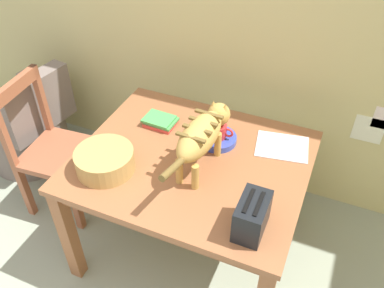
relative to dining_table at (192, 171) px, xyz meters
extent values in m
cube|color=#D1C681|center=(-0.13, 0.79, 0.60)|extent=(5.30, 0.10, 2.50)
cube|color=white|center=(0.84, 0.74, 0.01)|extent=(0.18, 0.01, 0.18)
cube|color=#975B38|center=(0.00, 0.00, 0.07)|extent=(1.18, 0.99, 0.03)
cube|color=brown|center=(0.00, 0.00, 0.02)|extent=(1.10, 0.91, 0.07)
cube|color=#975B38|center=(-0.54, -0.45, -0.30)|extent=(0.07, 0.07, 0.70)
cube|color=#975B38|center=(-0.54, 0.45, -0.30)|extent=(0.07, 0.07, 0.70)
cube|color=#975B38|center=(0.54, 0.45, -0.30)|extent=(0.07, 0.07, 0.70)
ellipsoid|color=tan|center=(0.06, -0.05, 0.29)|extent=(0.18, 0.39, 0.16)
cube|color=brown|center=(0.05, -0.14, 0.35)|extent=(0.15, 0.03, 0.01)
cube|color=brown|center=(0.06, -0.08, 0.35)|extent=(0.15, 0.03, 0.01)
cube|color=brown|center=(0.06, -0.01, 0.35)|extent=(0.15, 0.03, 0.01)
cube|color=brown|center=(0.07, 0.06, 0.35)|extent=(0.15, 0.03, 0.01)
cylinder|color=tan|center=(0.02, 0.09, 0.16)|extent=(0.04, 0.04, 0.14)
cylinder|color=tan|center=(0.11, 0.08, 0.16)|extent=(0.04, 0.04, 0.14)
cylinder|color=tan|center=(0.01, -0.18, 0.16)|extent=(0.04, 0.04, 0.14)
cylinder|color=tan|center=(0.09, -0.18, 0.16)|extent=(0.04, 0.04, 0.14)
sphere|color=tan|center=(0.07, 0.18, 0.27)|extent=(0.12, 0.12, 0.12)
cone|color=tan|center=(0.04, 0.19, 0.32)|extent=(0.04, 0.04, 0.05)
cone|color=tan|center=(0.11, 0.18, 0.32)|extent=(0.04, 0.04, 0.05)
cylinder|color=brown|center=(0.04, -0.32, 0.31)|extent=(0.04, 0.19, 0.07)
cylinder|color=#374DBF|center=(0.07, 0.18, 0.11)|extent=(0.21, 0.21, 0.04)
cylinder|color=red|center=(0.07, 0.18, 0.16)|extent=(0.09, 0.09, 0.08)
torus|color=red|center=(0.13, 0.18, 0.17)|extent=(0.06, 0.01, 0.06)
cube|color=silver|center=(0.41, 0.28, 0.09)|extent=(0.31, 0.26, 0.01)
cube|color=#D94239|center=(-0.28, 0.20, 0.10)|extent=(0.17, 0.13, 0.02)
cube|color=#4A994F|center=(-0.28, 0.20, 0.11)|extent=(0.17, 0.14, 0.01)
cube|color=#48A653|center=(-0.29, 0.20, 0.13)|extent=(0.17, 0.14, 0.01)
cylinder|color=tan|center=(-0.37, -0.24, 0.14)|extent=(0.30, 0.30, 0.11)
cylinder|color=brown|center=(-0.37, -0.24, 0.15)|extent=(0.24, 0.24, 0.09)
cube|color=black|center=(0.41, -0.32, 0.17)|extent=(0.12, 0.20, 0.17)
cube|color=black|center=(0.39, -0.32, 0.26)|extent=(0.02, 0.14, 0.01)
cube|color=black|center=(0.43, -0.32, 0.26)|extent=(0.02, 0.14, 0.01)
cube|color=#9C583B|center=(-0.93, 0.02, -0.22)|extent=(0.45, 0.45, 0.04)
cube|color=#9C583B|center=(-1.12, 0.00, 0.24)|extent=(0.07, 0.42, 0.08)
cube|color=#9C583B|center=(-1.14, 0.19, 0.04)|extent=(0.04, 0.04, 0.48)
cube|color=#9C583B|center=(-1.11, -0.19, 0.04)|extent=(0.04, 0.04, 0.48)
cube|color=#9C583B|center=(-0.76, 0.22, -0.44)|extent=(0.04, 0.04, 0.41)
cube|color=#9C583B|center=(-0.73, -0.15, -0.44)|extent=(0.04, 0.04, 0.41)
cube|color=#9C583B|center=(-1.13, 0.19, -0.44)|extent=(0.04, 0.04, 0.41)
cube|color=#9C583B|center=(-1.10, -0.19, -0.44)|extent=(0.04, 0.04, 0.41)
cylinder|color=slate|center=(-1.49, 0.28, -0.46)|extent=(0.60, 0.60, 0.38)
cube|color=slate|center=(-1.25, 0.25, -0.07)|extent=(0.19, 0.55, 0.40)
cube|color=slate|center=(-1.46, 0.53, -0.17)|extent=(0.43, 0.16, 0.20)
camera|label=1|loc=(0.62, -1.44, 1.51)|focal=38.07mm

